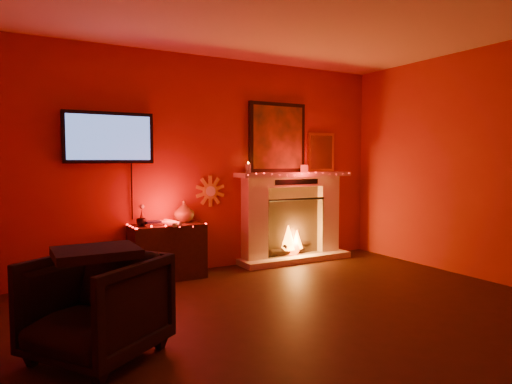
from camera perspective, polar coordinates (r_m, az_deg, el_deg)
room at (r=3.74m, az=10.41°, el=3.23°), size 5.00×5.00×5.00m
fireplace at (r=6.37m, az=4.48°, el=-2.06°), size 1.72×0.40×2.18m
tv at (r=5.44m, az=-17.89°, el=6.45°), size 1.00×0.07×1.24m
sunburst_clock at (r=5.85m, az=-5.74°, el=0.10°), size 0.40×0.03×0.40m
console_table at (r=5.51m, az=-10.94°, el=-6.89°), size 0.85×0.50×0.91m
armchair at (r=3.49m, az=-19.35°, el=-13.39°), size 1.11×1.11×0.73m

